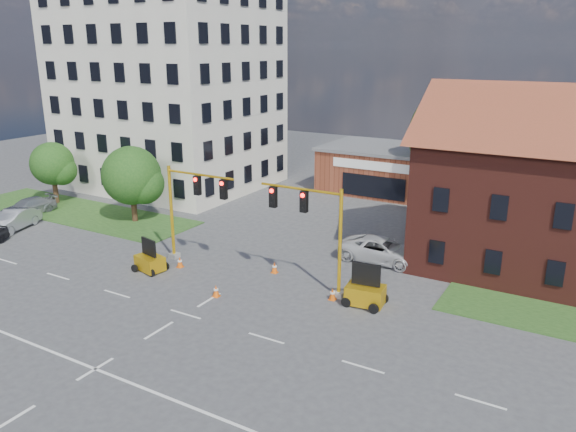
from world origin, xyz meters
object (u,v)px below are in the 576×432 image
(pickup_white, at_px, (382,250))
(signal_mast_west, at_px, (191,204))
(trailer_west, at_px, (150,261))
(trailer_east, at_px, (365,293))
(signal_mast_east, at_px, (313,225))

(pickup_white, bearing_deg, signal_mast_west, 120.39)
(signal_mast_west, height_order, pickup_white, signal_mast_west)
(trailer_west, xyz_separation_m, trailer_east, (13.43, 2.25, 0.08))
(trailer_east, relative_size, pickup_white, 0.41)
(trailer_east, bearing_deg, signal_mast_east, 168.33)
(pickup_white, bearing_deg, trailer_east, -167.06)
(signal_mast_east, bearing_deg, signal_mast_west, 180.00)
(trailer_east, bearing_deg, trailer_west, -177.77)
(signal_mast_east, bearing_deg, trailer_west, -166.05)
(signal_mast_west, distance_m, trailer_east, 12.47)
(trailer_west, distance_m, pickup_white, 14.77)
(signal_mast_west, distance_m, signal_mast_east, 8.71)
(signal_mast_east, xyz_separation_m, trailer_west, (-10.09, -2.51, -3.28))
(pickup_white, bearing_deg, signal_mast_east, 163.58)
(signal_mast_east, height_order, pickup_white, signal_mast_east)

